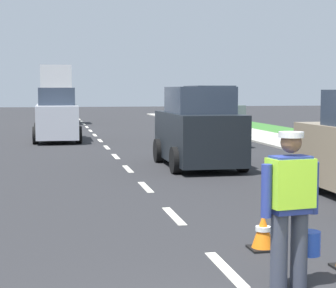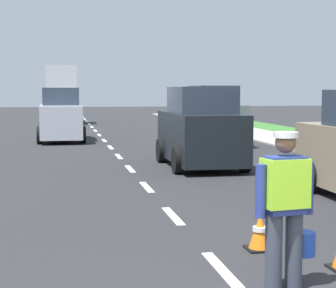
{
  "view_description": "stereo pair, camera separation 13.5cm",
  "coord_description": "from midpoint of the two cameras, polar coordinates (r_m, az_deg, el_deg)",
  "views": [
    {
      "loc": [
        -1.99,
        -3.89,
        2.1
      ],
      "look_at": [
        0.13,
        6.88,
        1.1
      ],
      "focal_mm": 63.97,
      "sensor_mm": 36.0,
      "label": 1
    },
    {
      "loc": [
        -1.85,
        -3.92,
        2.1
      ],
      "look_at": [
        0.13,
        6.88,
        1.1
      ],
      "focal_mm": 63.97,
      "sensor_mm": 36.0,
      "label": 2
    }
  ],
  "objects": [
    {
      "name": "car_oncoming_second",
      "position": [
        24.88,
        -10.01,
        2.62
      ],
      "size": [
        1.87,
        4.26,
        2.17
      ],
      "color": "silver",
      "rests_on": "ground"
    },
    {
      "name": "road_worker",
      "position": [
        6.37,
        11.79,
        -5.49
      ],
      "size": [
        0.74,
        0.45,
        1.67
      ],
      "color": "#383D4C",
      "rests_on": "ground"
    },
    {
      "name": "car_parked_far",
      "position": [
        22.98,
        4.37,
        2.56
      ],
      "size": [
        1.9,
        4.25,
        2.24
      ],
      "color": "slate",
      "rests_on": "ground"
    },
    {
      "name": "delivery_truck",
      "position": [
        37.47,
        -10.01,
        4.39
      ],
      "size": [
        2.16,
        4.6,
        3.54
      ],
      "color": "silver",
      "rests_on": "ground"
    },
    {
      "name": "car_outgoing_ahead",
      "position": [
        16.22,
        3.36,
        1.34
      ],
      "size": [
        1.96,
        3.9,
        2.17
      ],
      "color": "black",
      "rests_on": "ground"
    },
    {
      "name": "traffic_cone_far",
      "position": [
        8.03,
        9.26,
        -8.28
      ],
      "size": [
        0.36,
        0.36,
        0.49
      ],
      "color": "black",
      "rests_on": "ground"
    },
    {
      "name": "lane_center_line",
      "position": [
        29.24,
        -6.64,
        1.07
      ],
      "size": [
        0.14,
        46.4,
        0.01
      ],
      "color": "silver",
      "rests_on": "ground"
    },
    {
      "name": "ground_plane",
      "position": [
        25.07,
        -6.0,
        0.38
      ],
      "size": [
        96.0,
        96.0,
        0.0
      ],
      "primitive_type": "plane",
      "color": "#28282B"
    }
  ]
}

